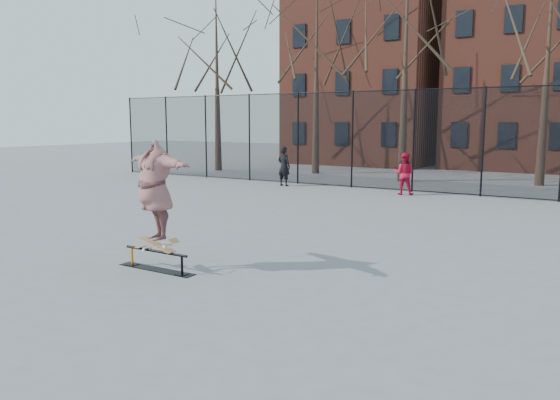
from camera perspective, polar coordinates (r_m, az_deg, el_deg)
The scene contains 9 objects.
ground at distance 9.96m, azimuth -2.82°, elevation -7.86°, with size 100.00×100.00×0.00m, color slate.
skate_rail at distance 10.52m, azimuth -12.80°, elevation -6.34°, with size 1.72×0.26×0.38m.
skateboard at distance 10.43m, azimuth -12.73°, elevation -4.87°, with size 0.85×0.20×0.10m, color #9D6C3E, non-canonical shape.
skater at distance 10.26m, azimuth -12.90°, elevation 0.41°, with size 2.26×0.61×1.84m, color #633483.
bystander_black at distance 23.36m, azimuth 0.41°, elevation 3.56°, with size 0.62×0.41×1.70m, color black.
bystander_red at distance 21.09m, azimuth 12.83°, elevation 2.70°, with size 0.77×0.60×1.59m, color #B50F2C.
fence at distance 21.57m, azimuth 17.29°, elevation 6.01°, with size 34.03×0.07×4.00m.
tree_row at distance 26.05m, azimuth 19.74°, elevation 17.94°, with size 33.66×7.46×10.67m.
rowhouses at distance 34.34m, azimuth 24.50°, elevation 13.05°, with size 29.00×7.00×13.00m.
Camera 1 is at (5.46, -7.85, 2.76)m, focal length 35.00 mm.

